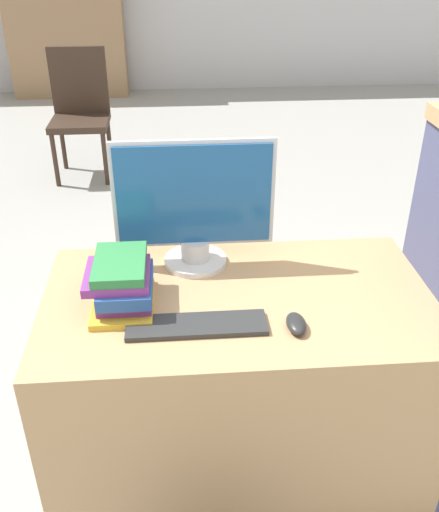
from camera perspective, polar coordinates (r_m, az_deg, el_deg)
The scene contains 8 objects.
desk at distance 2.03m, azimuth 1.74°, elevation -12.89°, with size 1.23×0.70×0.75m.
carrel_divider at distance 1.97m, azimuth 20.97°, elevation -6.24°, with size 0.07×0.58×1.28m.
monitor at distance 1.87m, azimuth -2.55°, elevation 4.96°, with size 0.53×0.21×0.44m.
keyboard at distance 1.66m, azimuth -2.30°, elevation -6.95°, with size 0.41×0.11×0.02m.
mouse at distance 1.66m, azimuth 7.68°, elevation -6.72°, with size 0.06×0.10×0.03m.
book_stack at distance 1.74m, azimuth -9.66°, elevation -2.77°, with size 0.20×0.26×0.15m.
far_chair at distance 4.73m, azimuth -13.80°, elevation 14.23°, with size 0.44×0.44×0.97m.
bookshelf_far at distance 7.22m, azimuth -15.30°, elevation 22.29°, with size 1.32×0.32×1.82m.
Camera 1 is at (-0.18, -1.13, 1.75)m, focal length 40.00 mm.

